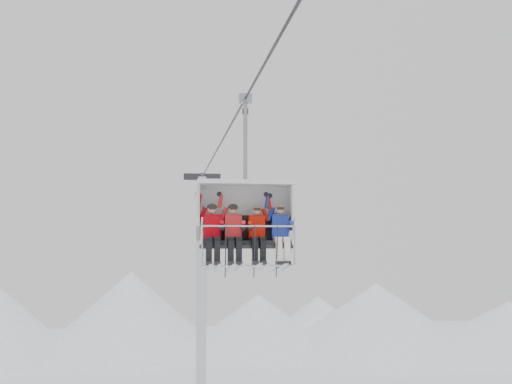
{
  "coord_description": "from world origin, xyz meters",
  "views": [
    {
      "loc": [
        -1.72,
        -12.79,
        10.11
      ],
      "look_at": [
        0.0,
        0.0,
        10.99
      ],
      "focal_mm": 45.0,
      "sensor_mm": 36.0,
      "label": 1
    }
  ],
  "objects": [
    {
      "name": "ridgeline",
      "position": [
        -1.58,
        42.05,
        2.84
      ],
      "size": [
        72.0,
        21.0,
        7.0
      ],
      "color": "white",
      "rests_on": "ground"
    },
    {
      "name": "lift_tower_right",
      "position": [
        0.0,
        22.0,
        5.78
      ],
      "size": [
        2.0,
        1.8,
        13.48
      ],
      "color": "silver",
      "rests_on": "ground"
    },
    {
      "name": "haul_cable",
      "position": [
        0.0,
        0.0,
        13.3
      ],
      "size": [
        0.06,
        50.0,
        0.06
      ],
      "primitive_type": "cylinder",
      "rotation": [
        1.57,
        0.0,
        0.0
      ],
      "color": "#2B2B30",
      "rests_on": "lift_tower_left"
    },
    {
      "name": "chairlift_carrier",
      "position": [
        0.0,
        1.98,
        10.65
      ],
      "size": [
        2.23,
        1.17,
        3.98
      ],
      "color": "black",
      "rests_on": "haul_cable"
    },
    {
      "name": "skier_far_left",
      "position": [
        -0.77,
        1.67,
        10.18
      ],
      "size": [
        0.38,
        1.69,
        1.54
      ],
      "color": "#B5010C",
      "rests_on": "chairlift_carrier"
    },
    {
      "name": "skier_center_left",
      "position": [
        -0.29,
        1.67,
        10.18
      ],
      "size": [
        0.38,
        1.69,
        1.54
      ],
      "color": "red",
      "rests_on": "chairlift_carrier"
    },
    {
      "name": "skier_center_right",
      "position": [
        0.25,
        1.67,
        10.17
      ],
      "size": [
        0.37,
        1.69,
        1.51
      ],
      "color": "#B40F03",
      "rests_on": "chairlift_carrier"
    },
    {
      "name": "skier_far_right",
      "position": [
        0.79,
        1.67,
        10.18
      ],
      "size": [
        0.38,
        1.69,
        1.54
      ],
      "color": "navy",
      "rests_on": "chairlift_carrier"
    }
  ]
}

